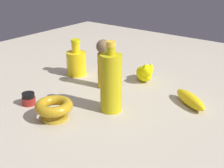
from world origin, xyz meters
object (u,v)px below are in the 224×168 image
bowl (54,108)px  cat_figurine (145,73)px  banana (190,99)px  bottle_tall (111,82)px  nail_polish_jar (29,99)px  bottle_short (76,62)px  person_figure_adult (103,62)px

bowl → cat_figurine: bearing=172.2°
banana → bowl: bowl is taller
banana → bowl: size_ratio=1.36×
cat_figurine → bottle_tall: size_ratio=0.48×
nail_polish_jar → bottle_short: bearing=-167.4°
bottle_short → cat_figurine: bearing=111.6°
cat_figurine → person_figure_adult: size_ratio=0.59×
bowl → bottle_tall: size_ratio=0.50×
bottle_short → cat_figurine: 0.29m
bottle_tall → person_figure_adult: 0.19m
bottle_short → bottle_tall: 0.35m
bowl → banana: bearing=139.4°
person_figure_adult → nail_polish_jar: (0.27, -0.10, -0.08)m
cat_figurine → bowl: cat_figurine is taller
banana → cat_figurine: bearing=12.6°
person_figure_adult → nail_polish_jar: size_ratio=4.04×
bottle_short → bowl: bearing=33.3°
bottle_short → nail_polish_jar: size_ratio=3.30×
bottle_short → nail_polish_jar: 0.31m
banana → bottle_short: size_ratio=1.03×
bottle_short → bottle_tall: size_ratio=0.66×
bottle_tall → person_figure_adult: bottle_tall is taller
bottle_short → banana: bearing=92.2°
cat_figurine → nail_polish_jar: 0.45m
banana → bottle_short: bearing=35.4°
person_figure_adult → bowl: bearing=7.2°
bottle_tall → person_figure_adult: size_ratio=1.24×
cat_figurine → bottle_tall: (0.27, 0.04, 0.06)m
cat_figurine → banana: bearing=69.4°
bottle_tall → nail_polish_jar: bearing=-60.9°
bowl → nail_polish_jar: bearing=-95.9°
cat_figurine → bowl: (0.42, -0.06, 0.00)m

